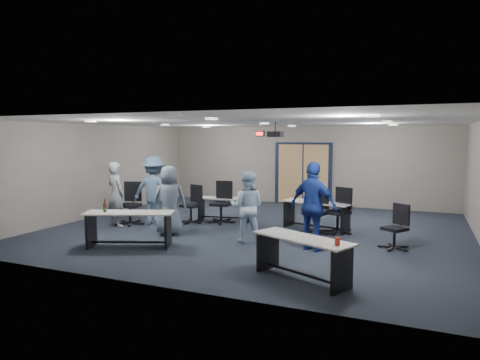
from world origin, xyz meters
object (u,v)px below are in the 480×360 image
at_px(table_back_left, 225,205).
at_px(person_lightblue, 247,207).
at_px(chair_back_c, 316,211).
at_px(person_back, 154,190).
at_px(chair_back_b, 221,202).
at_px(table_front_left, 129,223).
at_px(person_plaid, 170,200).
at_px(chair_loose_left, 130,204).
at_px(table_front_right, 302,251).
at_px(chair_back_a, 191,204).
at_px(chair_loose_right, 395,227).
at_px(person_navy, 313,206).
at_px(person_gray, 116,194).
at_px(chair_back_d, 338,211).
at_px(table_back_right, 316,211).

distance_m(table_back_left, person_lightblue, 2.59).
bearing_deg(chair_back_c, person_back, -158.91).
bearing_deg(chair_back_b, table_front_left, -105.65).
bearing_deg(person_plaid, person_back, -66.47).
height_order(table_front_left, chair_loose_left, chair_loose_left).
distance_m(table_front_right, chair_back_a, 5.24).
relative_size(chair_back_a, chair_loose_right, 1.09).
distance_m(chair_back_b, chair_loose_right, 4.64).
xyz_separation_m(table_front_right, person_lightblue, (-1.78, 1.98, 0.31)).
height_order(chair_back_a, chair_back_c, chair_back_c).
distance_m(chair_back_c, person_lightblue, 1.89).
bearing_deg(person_navy, table_front_right, 117.67).
bearing_deg(chair_loose_left, person_navy, -22.66).
distance_m(table_front_right, chair_back_b, 4.92).
bearing_deg(chair_loose_left, person_plaid, -35.69).
relative_size(chair_back_c, person_gray, 0.65).
distance_m(table_front_left, chair_back_c, 4.37).
distance_m(chair_back_b, person_back, 1.82).
bearing_deg(table_front_right, chair_back_c, 124.00).
bearing_deg(person_back, chair_loose_left, 16.63).
height_order(chair_back_d, chair_loose_left, chair_loose_left).
bearing_deg(table_front_right, table_back_left, 153.42).
bearing_deg(chair_loose_right, table_back_right, -178.52).
bearing_deg(chair_back_b, chair_back_a, -160.04).
height_order(person_plaid, person_navy, person_navy).
relative_size(table_front_right, person_navy, 0.99).
height_order(table_front_left, chair_back_c, chair_back_c).
bearing_deg(person_lightblue, chair_back_b, -61.43).
height_order(table_back_left, person_gray, person_gray).
bearing_deg(chair_loose_right, person_lightblue, -133.67).
bearing_deg(table_back_left, table_back_right, -13.32).
bearing_deg(chair_loose_left, chair_back_c, -4.70).
relative_size(chair_back_d, person_lightblue, 0.69).
distance_m(chair_back_d, person_plaid, 4.06).
height_order(table_front_right, person_navy, person_navy).
bearing_deg(table_back_right, chair_back_c, -66.73).
bearing_deg(chair_loose_right, chair_back_b, -159.03).
xyz_separation_m(table_back_right, person_plaid, (-3.08, -1.96, 0.35)).
height_order(person_plaid, person_lightblue, person_plaid).
xyz_separation_m(person_plaid, person_back, (-1.05, 0.89, 0.08)).
xyz_separation_m(chair_loose_left, person_lightblue, (3.60, -0.55, 0.23)).
height_order(table_back_right, chair_back_d, chair_back_d).
distance_m(table_back_left, person_back, 2.01).
relative_size(table_back_right, person_plaid, 1.10).
bearing_deg(table_front_right, chair_loose_right, 88.61).
bearing_deg(chair_back_a, person_gray, -126.54).
bearing_deg(person_plaid, table_front_left, 56.13).
distance_m(chair_back_b, person_plaid, 1.87).
bearing_deg(table_back_right, person_plaid, -135.04).
distance_m(chair_back_a, person_lightblue, 2.64).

